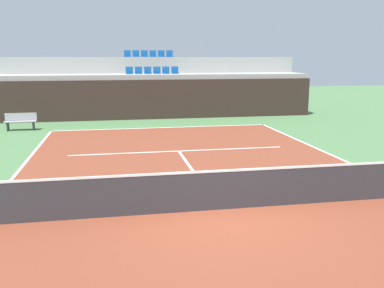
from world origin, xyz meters
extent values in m
plane|color=#477042|center=(0.00, 0.00, 0.00)|extent=(80.00, 80.00, 0.00)
cube|color=brown|center=(0.00, 0.00, 0.01)|extent=(11.00, 24.00, 0.01)
cube|color=white|center=(0.00, 11.95, 0.01)|extent=(11.00, 0.10, 0.00)
cube|color=white|center=(0.00, 6.40, 0.01)|extent=(8.26, 0.10, 0.00)
cube|color=white|center=(0.00, 3.20, 0.01)|extent=(0.10, 6.40, 0.00)
cube|color=#33231E|center=(0.00, 15.23, 1.14)|extent=(19.10, 0.30, 2.28)
cube|color=#9E9E99|center=(0.00, 16.58, 1.28)|extent=(19.10, 2.40, 2.56)
cube|color=#9E9E99|center=(0.00, 18.98, 1.79)|extent=(19.10, 2.40, 3.57)
cube|color=#145193|center=(-1.39, 16.58, 2.58)|extent=(0.44, 0.44, 0.04)
cube|color=#145193|center=(-1.39, 16.78, 2.80)|extent=(0.44, 0.04, 0.40)
cube|color=#145193|center=(-0.84, 16.58, 2.58)|extent=(0.44, 0.44, 0.04)
cube|color=#145193|center=(-0.84, 16.78, 2.80)|extent=(0.44, 0.04, 0.40)
cube|color=#145193|center=(-0.28, 16.58, 2.58)|extent=(0.44, 0.44, 0.04)
cube|color=#145193|center=(-0.28, 16.78, 2.80)|extent=(0.44, 0.04, 0.40)
cube|color=#145193|center=(0.28, 16.58, 2.58)|extent=(0.44, 0.44, 0.04)
cube|color=#145193|center=(0.28, 16.78, 2.80)|extent=(0.44, 0.04, 0.40)
cube|color=#145193|center=(0.84, 16.58, 2.58)|extent=(0.44, 0.44, 0.04)
cube|color=#145193|center=(0.84, 16.78, 2.80)|extent=(0.44, 0.04, 0.40)
cube|color=#145193|center=(1.39, 16.58, 2.58)|extent=(0.44, 0.44, 0.04)
cube|color=#145193|center=(1.39, 16.78, 2.80)|extent=(0.44, 0.04, 0.40)
cube|color=#145193|center=(-1.39, 18.98, 3.59)|extent=(0.44, 0.44, 0.04)
cube|color=#145193|center=(-1.39, 19.18, 3.81)|extent=(0.44, 0.04, 0.40)
cube|color=#145193|center=(-0.84, 18.98, 3.59)|extent=(0.44, 0.44, 0.04)
cube|color=#145193|center=(-0.84, 19.18, 3.81)|extent=(0.44, 0.04, 0.40)
cube|color=#145193|center=(-0.28, 18.98, 3.59)|extent=(0.44, 0.44, 0.04)
cube|color=#145193|center=(-0.28, 19.18, 3.81)|extent=(0.44, 0.04, 0.40)
cube|color=#145193|center=(0.28, 18.98, 3.59)|extent=(0.44, 0.44, 0.04)
cube|color=#145193|center=(0.28, 19.18, 3.81)|extent=(0.44, 0.04, 0.40)
cube|color=#145193|center=(0.84, 18.98, 3.59)|extent=(0.44, 0.44, 0.04)
cube|color=#145193|center=(0.84, 19.18, 3.81)|extent=(0.44, 0.04, 0.40)
cube|color=#145193|center=(1.39, 18.98, 3.59)|extent=(0.44, 0.44, 0.04)
cube|color=#145193|center=(1.39, 19.18, 3.81)|extent=(0.44, 0.04, 0.40)
cube|color=#333338|center=(0.00, 0.00, 0.47)|extent=(10.90, 0.02, 0.92)
cube|color=white|center=(0.00, 0.00, 0.96)|extent=(10.90, 0.04, 0.05)
cube|color=#99999E|center=(-6.96, 12.48, 0.45)|extent=(1.50, 0.40, 0.05)
cube|color=#99999E|center=(-6.96, 12.66, 0.67)|extent=(1.50, 0.04, 0.36)
cube|color=#2D2D33|center=(-7.56, 12.34, 0.21)|extent=(0.06, 0.06, 0.42)
cube|color=#2D2D33|center=(-6.36, 12.34, 0.21)|extent=(0.06, 0.06, 0.42)
cube|color=#2D2D33|center=(-7.56, 12.62, 0.21)|extent=(0.06, 0.06, 0.42)
cube|color=#2D2D33|center=(-6.36, 12.62, 0.21)|extent=(0.06, 0.06, 0.42)
camera|label=1|loc=(-2.39, -9.07, 3.54)|focal=39.01mm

